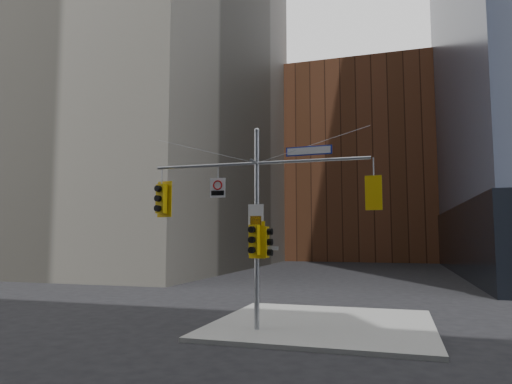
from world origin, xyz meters
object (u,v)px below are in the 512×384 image
Objects in this scene: signal_assembly at (257,207)px; traffic_light_east_arm at (374,193)px; traffic_light_pole_front at (255,240)px; regulatory_sign_arm at (218,187)px; traffic_light_pole_side at (266,242)px; street_sign_blade at (309,151)px; traffic_light_west_arm at (162,199)px.

signal_assembly is 6.97× the size of traffic_light_east_arm.
traffic_light_pole_front is 1.81× the size of regulatory_sign_arm.
signal_assembly is 1.29m from traffic_light_pole_side.
traffic_light_east_arm is at bearing 0.02° from signal_assembly.
street_sign_blade is (1.57, -0.00, 3.18)m from traffic_light_pole_side.
traffic_light_west_arm is at bearing 174.49° from regulatory_sign_arm.
traffic_light_west_arm is 1.27× the size of traffic_light_pole_side.
signal_assembly is 7.30× the size of traffic_light_pole_side.
traffic_light_pole_side is (4.14, -0.01, -1.63)m from traffic_light_west_arm.
traffic_light_pole_front is at bearing -14.01° from regulatory_sign_arm.
traffic_light_east_arm is 0.88× the size of traffic_light_pole_front.
signal_assembly is 6.11× the size of traffic_light_pole_front.
traffic_light_pole_side is at bearing 4.32° from traffic_light_east_arm.
traffic_light_pole_front is 3.64m from street_sign_blade.
traffic_light_west_arm is 4.45m from traffic_light_pole_side.
traffic_light_east_arm is at bearing -4.45° from regulatory_sign_arm.
traffic_light_east_arm is 1.05× the size of traffic_light_pole_side.
traffic_light_pole_side is 0.67× the size of street_sign_blade.
street_sign_blade reaches higher than traffic_light_pole_front.
traffic_light_west_arm reaches higher than traffic_light_pole_side.
traffic_light_west_arm is 1.92× the size of regulatory_sign_arm.
regulatory_sign_arm is at bearing 93.47° from traffic_light_pole_side.
street_sign_blade is 3.60m from regulatory_sign_arm.
regulatory_sign_arm reaches higher than traffic_light_east_arm.
street_sign_blade is (1.90, 0.27, 3.10)m from traffic_light_pole_front.
traffic_light_pole_side is at bearing 0.86° from signal_assembly.
traffic_light_west_arm is 2.35m from regulatory_sign_arm.
traffic_light_west_arm is at bearing -177.02° from street_sign_blade.
regulatory_sign_arm is (-1.50, 0.25, 1.92)m from traffic_light_pole_front.
traffic_light_west_arm is 5.92m from street_sign_blade.
traffic_light_east_arm reaches higher than traffic_light_pole_front.
regulatory_sign_arm is at bearing -179.23° from signal_assembly.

